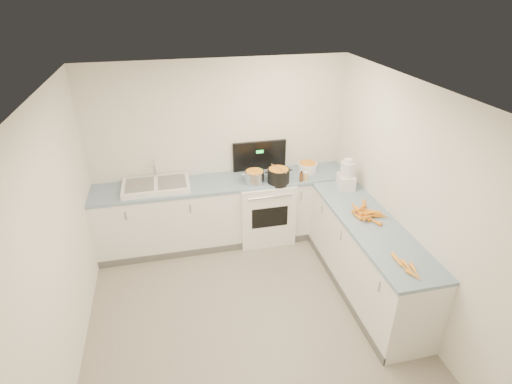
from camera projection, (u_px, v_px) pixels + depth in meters
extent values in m
cube|color=white|center=(226.00, 212.00, 5.63)|extent=(3.50, 0.60, 0.90)
cube|color=#7E99B3|center=(225.00, 183.00, 5.40)|extent=(3.50, 0.62, 0.04)
cube|color=white|center=(366.00, 258.00, 4.71)|extent=(0.60, 2.20, 0.90)
cube|color=#7E99B3|center=(371.00, 224.00, 4.49)|extent=(0.62, 2.20, 0.04)
cube|color=white|center=(264.00, 209.00, 5.71)|extent=(0.76, 0.65, 0.90)
cube|color=black|center=(259.00, 156.00, 5.64)|extent=(0.76, 0.05, 0.42)
cube|color=white|center=(156.00, 186.00, 5.20)|extent=(0.86, 0.52, 0.07)
cube|color=slate|center=(140.00, 185.00, 5.14)|extent=(0.36, 0.42, 0.01)
cube|color=slate|center=(172.00, 181.00, 5.22)|extent=(0.36, 0.42, 0.01)
cylinder|color=silver|center=(155.00, 168.00, 5.32)|extent=(0.03, 0.03, 0.24)
cylinder|color=silver|center=(254.00, 178.00, 5.31)|extent=(0.32, 0.32, 0.19)
cylinder|color=black|center=(278.00, 176.00, 5.33)|extent=(0.35, 0.35, 0.21)
cylinder|color=#AD7A47|center=(279.00, 168.00, 5.28)|extent=(0.13, 0.32, 0.01)
cylinder|color=white|center=(307.00, 167.00, 5.64)|extent=(0.28, 0.28, 0.13)
cylinder|color=#593319|center=(301.00, 177.00, 5.36)|extent=(0.05, 0.05, 0.13)
cylinder|color=#E5B266|center=(306.00, 177.00, 5.40)|extent=(0.06, 0.06, 0.10)
cube|color=white|center=(346.00, 182.00, 5.19)|extent=(0.23, 0.27, 0.18)
cylinder|color=silver|center=(347.00, 169.00, 5.10)|extent=(0.19, 0.19, 0.19)
cylinder|color=white|center=(348.00, 161.00, 5.05)|extent=(0.11, 0.11, 0.04)
cone|color=orange|center=(371.00, 213.00, 4.61)|extent=(0.20, 0.10, 0.05)
cone|color=orange|center=(372.00, 213.00, 4.61)|extent=(0.20, 0.09, 0.05)
cone|color=orange|center=(366.00, 215.00, 4.59)|extent=(0.07, 0.22, 0.04)
cone|color=orange|center=(374.00, 221.00, 4.46)|extent=(0.13, 0.19, 0.05)
cone|color=orange|center=(356.00, 210.00, 4.68)|extent=(0.04, 0.20, 0.04)
cone|color=orange|center=(380.00, 216.00, 4.55)|extent=(0.18, 0.11, 0.05)
cone|color=orange|center=(372.00, 211.00, 4.65)|extent=(0.15, 0.15, 0.04)
cone|color=orange|center=(372.00, 213.00, 4.62)|extent=(0.19, 0.16, 0.04)
cone|color=orange|center=(356.00, 215.00, 4.57)|extent=(0.10, 0.19, 0.05)
cone|color=orange|center=(372.00, 212.00, 4.63)|extent=(0.18, 0.14, 0.05)
cone|color=orange|center=(373.00, 212.00, 4.62)|extent=(0.16, 0.16, 0.05)
cone|color=orange|center=(363.00, 216.00, 4.55)|extent=(0.12, 0.22, 0.05)
cone|color=orange|center=(360.00, 210.00, 4.61)|extent=(0.21, 0.05, 0.04)
cone|color=orange|center=(360.00, 208.00, 4.66)|extent=(0.20, 0.15, 0.05)
cone|color=orange|center=(362.00, 214.00, 4.56)|extent=(0.08, 0.16, 0.04)
cone|color=orange|center=(369.00, 217.00, 4.48)|extent=(0.17, 0.09, 0.05)
cone|color=orange|center=(377.00, 214.00, 4.54)|extent=(0.19, 0.15, 0.04)
cone|color=orange|center=(371.00, 213.00, 4.54)|extent=(0.19, 0.06, 0.05)
cone|color=orange|center=(355.00, 207.00, 4.69)|extent=(0.05, 0.21, 0.05)
cone|color=orange|center=(364.00, 204.00, 4.70)|extent=(0.13, 0.17, 0.05)
cone|color=orange|center=(366.00, 212.00, 4.57)|extent=(0.18, 0.11, 0.05)
cone|color=orange|center=(414.00, 275.00, 3.65)|extent=(0.10, 0.17, 0.04)
cone|color=orange|center=(415.00, 270.00, 3.71)|extent=(0.08, 0.19, 0.04)
cone|color=orange|center=(408.00, 267.00, 3.76)|extent=(0.04, 0.19, 0.04)
cone|color=orange|center=(401.00, 263.00, 3.80)|extent=(0.04, 0.20, 0.04)
cone|color=orange|center=(397.00, 260.00, 3.85)|extent=(0.06, 0.19, 0.04)
cube|color=tan|center=(145.00, 186.00, 5.10)|extent=(0.03, 0.01, 0.00)
cube|color=tan|center=(142.00, 182.00, 5.19)|extent=(0.02, 0.05, 0.00)
cube|color=tan|center=(136.00, 188.00, 5.06)|extent=(0.03, 0.03, 0.00)
cube|color=tan|center=(131.00, 185.00, 5.13)|extent=(0.03, 0.03, 0.00)
cube|color=tan|center=(142.00, 183.00, 5.18)|extent=(0.02, 0.03, 0.00)
cube|color=tan|center=(147.00, 186.00, 5.10)|extent=(0.03, 0.04, 0.00)
cube|color=tan|center=(135.00, 185.00, 5.13)|extent=(0.04, 0.02, 0.00)
cube|color=tan|center=(133.00, 182.00, 5.21)|extent=(0.03, 0.01, 0.00)
cube|color=tan|center=(143.00, 183.00, 5.18)|extent=(0.04, 0.02, 0.00)
cube|color=tan|center=(136.00, 184.00, 5.16)|extent=(0.03, 0.04, 0.00)
cube|color=tan|center=(145.00, 186.00, 5.11)|extent=(0.03, 0.04, 0.00)
cube|color=tan|center=(138.00, 184.00, 5.15)|extent=(0.05, 0.02, 0.00)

